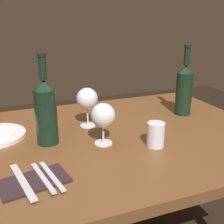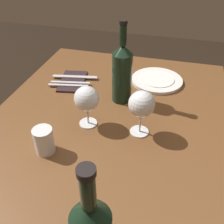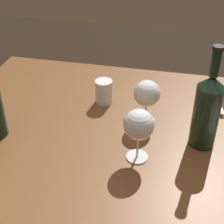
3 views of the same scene
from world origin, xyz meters
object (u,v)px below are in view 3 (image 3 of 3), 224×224
at_px(wine_glass_right, 147,94).
at_px(water_tumbler, 104,93).
at_px(wine_glass_left, 139,125).
at_px(wine_bottle_second, 207,110).
at_px(fork_inner, 217,101).
at_px(folded_napkin, 224,103).
at_px(fork_outer, 210,100).

height_order(wine_glass_right, water_tumbler, wine_glass_right).
distance_m(wine_glass_left, wine_glass_right, 0.19).
height_order(wine_bottle_second, fork_inner, wine_bottle_second).
bearing_deg(wine_glass_right, wine_bottle_second, -23.57).
relative_size(wine_glass_right, water_tumbler, 1.74).
xyz_separation_m(wine_glass_right, folded_napkin, (0.27, 0.17, -0.10)).
xyz_separation_m(water_tumbler, fork_outer, (0.39, 0.08, -0.03)).
bearing_deg(wine_glass_left, wine_bottle_second, 30.37).
xyz_separation_m(wine_bottle_second, water_tumbler, (-0.35, 0.17, -0.09)).
xyz_separation_m(folded_napkin, fork_inner, (-0.03, 0.00, 0.01)).
xyz_separation_m(wine_glass_left, fork_inner, (0.24, 0.36, -0.11)).
distance_m(wine_glass_left, wine_bottle_second, 0.21).
xyz_separation_m(water_tumbler, fork_inner, (0.41, 0.08, -0.03)).
bearing_deg(fork_inner, wine_glass_right, -145.16).
distance_m(wine_glass_right, wine_bottle_second, 0.20).
bearing_deg(wine_glass_right, fork_outer, 37.79).
height_order(wine_bottle_second, fork_outer, wine_bottle_second).
bearing_deg(wine_glass_right, fork_inner, 34.84).
distance_m(wine_glass_left, folded_napkin, 0.46).
distance_m(water_tumbler, fork_outer, 0.40).
xyz_separation_m(water_tumbler, folded_napkin, (0.44, 0.08, -0.04)).
distance_m(folded_napkin, fork_inner, 0.03).
height_order(wine_glass_left, fork_inner, wine_glass_left).
height_order(water_tumbler, fork_outer, water_tumbler).
bearing_deg(water_tumbler, wine_glass_right, -27.67).
bearing_deg(folded_napkin, wine_glass_right, -147.74).
xyz_separation_m(wine_glass_left, wine_glass_right, (-0.00, 0.19, -0.01)).
bearing_deg(wine_glass_right, folded_napkin, 32.26).
bearing_deg(fork_outer, folded_napkin, 0.00).
distance_m(water_tumbler, fork_inner, 0.42).
height_order(wine_glass_right, folded_napkin, wine_glass_right).
bearing_deg(wine_glass_left, wine_glass_right, 90.55).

